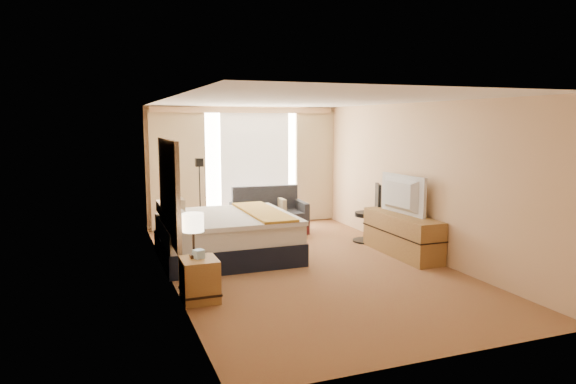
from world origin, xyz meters
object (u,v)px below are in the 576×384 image
object	(u,v)px
bed	(226,235)
floor_lamp	(200,182)
nightstand_right	(172,238)
loveseat	(269,218)
desk_chair	(370,216)
lamp_left	(193,223)
television	(397,195)
nightstand_left	(200,280)
lamp_right	(172,199)
media_dresser	(402,235)

from	to	relation	value
bed	floor_lamp	size ratio (longest dim) A/B	1.38
bed	floor_lamp	world-z (taller)	floor_lamp
nightstand_right	bed	world-z (taller)	bed
loveseat	desk_chair	xyz separation A→B (m)	(1.56, -1.45, 0.19)
lamp_left	nightstand_right	bearing A→B (deg)	88.77
loveseat	floor_lamp	size ratio (longest dim) A/B	0.99
television	lamp_left	bearing A→B (deg)	102.24
nightstand_left	nightstand_right	bearing A→B (deg)	90.00
desk_chair	lamp_left	size ratio (longest dim) A/B	1.92
nightstand_right	loveseat	world-z (taller)	loveseat
lamp_right	media_dresser	bearing A→B (deg)	-22.41
nightstand_right	desk_chair	distance (m)	3.70
media_dresser	lamp_right	bearing A→B (deg)	157.59
floor_lamp	lamp_left	xyz separation A→B (m)	(-0.77, -3.57, -0.11)
floor_lamp	media_dresser	bearing A→B (deg)	-40.97
media_dresser	lamp_right	size ratio (longest dim) A/B	3.46
floor_lamp	television	bearing A→B (deg)	-40.35
lamp_left	nightstand_left	bearing A→B (deg)	-54.19
media_dresser	loveseat	size ratio (longest dim) A/B	1.16
lamp_right	floor_lamp	bearing A→B (deg)	57.58
media_dresser	loveseat	bearing A→B (deg)	122.48
floor_lamp	nightstand_right	bearing A→B (deg)	-122.32
bed	nightstand_left	bearing A→B (deg)	-113.05
nightstand_left	loveseat	size ratio (longest dim) A/B	0.35
nightstand_right	lamp_left	world-z (taller)	lamp_left
bed	lamp_left	distance (m)	2.11
desk_chair	television	world-z (taller)	television
nightstand_left	bed	xyz separation A→B (m)	(0.81, 1.90, 0.11)
nightstand_right	lamp_right	size ratio (longest dim) A/B	1.06
nightstand_left	lamp_left	size ratio (longest dim) A/B	0.95
nightstand_right	loveseat	bearing A→B (deg)	26.30
nightstand_left	desk_chair	bearing A→B (deg)	29.68
bed	media_dresser	bearing A→B (deg)	-16.38
television	bed	bearing A→B (deg)	71.22
loveseat	bed	bearing A→B (deg)	-124.63
desk_chair	lamp_left	distance (m)	4.27
bed	floor_lamp	bearing A→B (deg)	92.91
loveseat	lamp_right	distance (m)	2.39
loveseat	lamp_left	bearing A→B (deg)	-118.16
loveseat	lamp_right	xyz separation A→B (m)	(-2.08, -0.98, 0.64)
floor_lamp	lamp_right	bearing A→B (deg)	-122.42
nightstand_right	media_dresser	bearing A→B (deg)	-21.40
media_dresser	floor_lamp	size ratio (longest dim) A/B	1.15
nightstand_right	desk_chair	world-z (taller)	desk_chair
bed	lamp_left	size ratio (longest dim) A/B	3.75
loveseat	media_dresser	bearing A→B (deg)	-53.74
lamp_left	lamp_right	xyz separation A→B (m)	(0.09, 2.49, -0.05)
nightstand_right	loveseat	distance (m)	2.36
television	loveseat	bearing A→B (deg)	28.73
nightstand_right	loveseat	size ratio (longest dim) A/B	0.35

